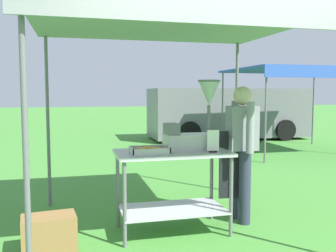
{
  "coord_description": "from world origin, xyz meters",
  "views": [
    {
      "loc": [
        -1.22,
        -3.02,
        1.53
      ],
      "look_at": [
        -0.18,
        1.05,
        1.16
      ],
      "focal_mm": 39.85,
      "sensor_mm": 36.0,
      "label": 1
    }
  ],
  "objects_px": {
    "donut_tray": "(149,151)",
    "neighbour_tent": "(295,72)",
    "stall_canopy": "(170,26)",
    "van_grey": "(228,113)",
    "donut_cart": "(172,174)",
    "menu_sign": "(213,143)",
    "supply_crate": "(49,234)",
    "vendor": "(241,146)",
    "donut_fryer": "(195,125)"
  },
  "relations": [
    {
      "from": "van_grey",
      "to": "neighbour_tent",
      "type": "bearing_deg",
      "value": -81.56
    },
    {
      "from": "donut_fryer",
      "to": "neighbour_tent",
      "type": "distance_m",
      "value": 6.34
    },
    {
      "from": "stall_canopy",
      "to": "van_grey",
      "type": "distance_m",
      "value": 8.85
    },
    {
      "from": "donut_fryer",
      "to": "vendor",
      "type": "relative_size",
      "value": 0.48
    },
    {
      "from": "donut_fryer",
      "to": "van_grey",
      "type": "height_order",
      "value": "van_grey"
    },
    {
      "from": "stall_canopy",
      "to": "vendor",
      "type": "distance_m",
      "value": 1.61
    },
    {
      "from": "donut_cart",
      "to": "donut_tray",
      "type": "height_order",
      "value": "donut_tray"
    },
    {
      "from": "supply_crate",
      "to": "donut_fryer",
      "type": "bearing_deg",
      "value": 9.37
    },
    {
      "from": "donut_cart",
      "to": "supply_crate",
      "type": "bearing_deg",
      "value": -170.37
    },
    {
      "from": "donut_fryer",
      "to": "neighbour_tent",
      "type": "relative_size",
      "value": 0.25
    },
    {
      "from": "donut_fryer",
      "to": "menu_sign",
      "type": "xyz_separation_m",
      "value": [
        0.13,
        -0.22,
        -0.18
      ]
    },
    {
      "from": "menu_sign",
      "to": "vendor",
      "type": "relative_size",
      "value": 0.15
    },
    {
      "from": "neighbour_tent",
      "to": "van_grey",
      "type": "bearing_deg",
      "value": 98.44
    },
    {
      "from": "stall_canopy",
      "to": "menu_sign",
      "type": "xyz_separation_m",
      "value": [
        0.4,
        -0.28,
        -1.25
      ]
    },
    {
      "from": "donut_tray",
      "to": "neighbour_tent",
      "type": "xyz_separation_m",
      "value": [
        4.79,
        4.78,
        1.16
      ]
    },
    {
      "from": "neighbour_tent",
      "to": "vendor",
      "type": "bearing_deg",
      "value": -128.78
    },
    {
      "from": "donut_tray",
      "to": "donut_fryer",
      "type": "relative_size",
      "value": 0.51
    },
    {
      "from": "menu_sign",
      "to": "donut_cart",
      "type": "bearing_deg",
      "value": 155.93
    },
    {
      "from": "donut_cart",
      "to": "vendor",
      "type": "bearing_deg",
      "value": 9.55
    },
    {
      "from": "stall_canopy",
      "to": "neighbour_tent",
      "type": "xyz_separation_m",
      "value": [
        4.51,
        4.56,
        -0.17
      ]
    },
    {
      "from": "stall_canopy",
      "to": "donut_tray",
      "type": "height_order",
      "value": "stall_canopy"
    },
    {
      "from": "stall_canopy",
      "to": "donut_cart",
      "type": "relative_size",
      "value": 2.39
    },
    {
      "from": "donut_cart",
      "to": "menu_sign",
      "type": "distance_m",
      "value": 0.56
    },
    {
      "from": "donut_fryer",
      "to": "menu_sign",
      "type": "distance_m",
      "value": 0.31
    },
    {
      "from": "van_grey",
      "to": "donut_tray",
      "type": "bearing_deg",
      "value": -118.45
    },
    {
      "from": "donut_tray",
      "to": "neighbour_tent",
      "type": "distance_m",
      "value": 6.86
    },
    {
      "from": "van_grey",
      "to": "donut_fryer",
      "type": "bearing_deg",
      "value": -115.77
    },
    {
      "from": "stall_canopy",
      "to": "van_grey",
      "type": "xyz_separation_m",
      "value": [
        4.04,
        7.75,
        -1.38
      ]
    },
    {
      "from": "donut_fryer",
      "to": "menu_sign",
      "type": "height_order",
      "value": "donut_fryer"
    },
    {
      "from": "stall_canopy",
      "to": "donut_tray",
      "type": "distance_m",
      "value": 1.37
    },
    {
      "from": "supply_crate",
      "to": "donut_cart",
      "type": "bearing_deg",
      "value": 9.63
    },
    {
      "from": "stall_canopy",
      "to": "menu_sign",
      "type": "relative_size",
      "value": 12.36
    },
    {
      "from": "donut_tray",
      "to": "menu_sign",
      "type": "xyz_separation_m",
      "value": [
        0.68,
        -0.06,
        0.07
      ]
    },
    {
      "from": "donut_tray",
      "to": "neighbour_tent",
      "type": "bearing_deg",
      "value": 44.93
    },
    {
      "from": "stall_canopy",
      "to": "neighbour_tent",
      "type": "height_order",
      "value": "stall_canopy"
    },
    {
      "from": "donut_cart",
      "to": "donut_tray",
      "type": "bearing_deg",
      "value": -157.57
    },
    {
      "from": "donut_cart",
      "to": "supply_crate",
      "type": "xyz_separation_m",
      "value": [
        -1.29,
        -0.22,
        -0.48
      ]
    },
    {
      "from": "vendor",
      "to": "donut_cart",
      "type": "bearing_deg",
      "value": -170.45
    },
    {
      "from": "donut_cart",
      "to": "supply_crate",
      "type": "distance_m",
      "value": 1.39
    },
    {
      "from": "donut_tray",
      "to": "donut_fryer",
      "type": "bearing_deg",
      "value": 15.69
    },
    {
      "from": "neighbour_tent",
      "to": "donut_tray",
      "type": "bearing_deg",
      "value": -135.07
    },
    {
      "from": "donut_fryer",
      "to": "van_grey",
      "type": "bearing_deg",
      "value": 64.23
    },
    {
      "from": "stall_canopy",
      "to": "menu_sign",
      "type": "distance_m",
      "value": 1.34
    },
    {
      "from": "donut_tray",
      "to": "supply_crate",
      "type": "bearing_deg",
      "value": -174.13
    },
    {
      "from": "donut_cart",
      "to": "donut_fryer",
      "type": "relative_size",
      "value": 1.59
    },
    {
      "from": "stall_canopy",
      "to": "donut_tray",
      "type": "bearing_deg",
      "value": -142.64
    },
    {
      "from": "menu_sign",
      "to": "donut_fryer",
      "type": "bearing_deg",
      "value": 121.82
    },
    {
      "from": "van_grey",
      "to": "vendor",
      "type": "bearing_deg",
      "value": -112.27
    },
    {
      "from": "donut_cart",
      "to": "neighbour_tent",
      "type": "relative_size",
      "value": 0.39
    },
    {
      "from": "vendor",
      "to": "supply_crate",
      "type": "distance_m",
      "value": 2.32
    }
  ]
}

